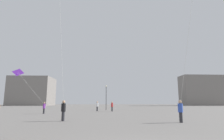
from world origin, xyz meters
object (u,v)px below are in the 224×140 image
person_in_black (63,110)px  person_in_red (112,106)px  person_in_purple (44,107)px  person_in_blue (180,110)px  person_in_white (97,106)px  kite_violet_delta (18,73)px  building_centre_hall (206,90)px  lamppost_east (106,93)px  building_left_hall (32,91)px

person_in_black → person_in_red: person_in_black is taller
person_in_purple → person_in_blue: size_ratio=0.93×
person_in_white → person_in_red: bearing=51.9°
kite_violet_delta → building_centre_hall: (66.08, 64.11, 1.89)m
person_in_black → person_in_blue: 9.90m
person_in_white → person_in_blue: person_in_white is taller
building_centre_hall → lamppost_east: building_centre_hall is taller
person_in_black → lamppost_east: (4.49, 22.37, 2.51)m
person_in_purple → building_centre_hall: (62.50, 63.10, 6.69)m
person_in_white → building_left_hall: (-34.99, 63.33, 6.29)m
person_in_red → kite_violet_delta: kite_violet_delta is taller
person_in_blue → building_left_hall: bearing=-95.8°
person_in_blue → lamppost_east: bearing=-110.2°
person_in_blue → building_left_hall: size_ratio=0.09×
person_in_black → person_in_white: size_ratio=0.99×
person_in_red → building_left_hall: building_left_hall is taller
lamppost_east → person_in_red: bearing=-80.7°
person_in_black → building_centre_hall: 93.85m
building_left_hall → person_in_red: bearing=-59.8°
person_in_blue → kite_violet_delta: bearing=-64.7°
person_in_black → person_in_white: bearing=-102.2°
person_in_black → person_in_red: size_ratio=1.02×
kite_violet_delta → person_in_white: bearing=38.5°
person_in_red → person_in_purple: person_in_red is taller
building_left_hall → lamppost_east: size_ratio=3.94×
person_in_black → person_in_purple: (-4.81, 10.62, -0.07)m
person_in_purple → lamppost_east: (9.30, 11.75, 2.57)m
person_in_purple → kite_violet_delta: size_ratio=0.34×
person_in_purple → building_left_hall: 76.52m
person_in_red → kite_violet_delta: bearing=45.4°
kite_violet_delta → person_in_purple: bearing=15.7°
person_in_purple → building_left_hall: size_ratio=0.08×
person_in_white → kite_violet_delta: kite_violet_delta is taller
person_in_red → person_in_blue: (4.35, -18.70, 0.02)m
building_centre_hall → person_in_red: bearing=-132.6°
person_in_white → kite_violet_delta: 14.91m
building_left_hall → building_centre_hall: building_centre_hall is taller
person_in_red → building_left_hall: bearing=-42.4°
building_centre_hall → kite_violet_delta: bearing=-135.9°
person_in_blue → lamppost_east: 24.86m
person_in_black → building_left_hall: building_left_hall is taller
person_in_purple → person_in_blue: bearing=13.7°
person_in_black → person_in_red: (5.39, 16.91, -0.02)m
person_in_black → kite_violet_delta: 13.61m
person_in_purple → person_in_blue: (14.55, -12.42, 0.07)m
person_in_black → person_in_white: (2.68, 18.41, 0.01)m
person_in_black → building_left_hall: 88.12m
person_in_red → person_in_purple: bearing=49.1°
person_in_black → kite_violet_delta: bearing=-52.8°
person_in_red → kite_violet_delta: 16.30m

